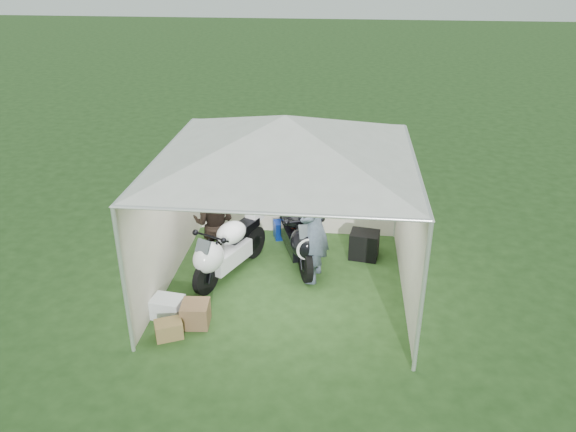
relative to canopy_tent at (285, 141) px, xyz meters
name	(u,v)px	position (x,y,z in m)	size (l,w,h in m)	color
ground	(286,284)	(0.00, -0.03, -2.58)	(80.00, 80.00, 0.00)	#213F17
canopy_tent	(285,141)	(0.00, 0.00, 0.00)	(5.66, 5.66, 3.00)	silver
motorcycle_white	(227,248)	(-1.04, 0.12, -2.01)	(1.07, 1.93, 1.01)	black
motorcycle_black	(298,233)	(0.14, 0.75, -1.97)	(0.98, 2.15, 1.09)	black
paddock_stand	(286,229)	(-0.18, 1.71, -2.40)	(0.47, 0.29, 0.35)	#1136CD
person_dark_jacket	(214,223)	(-1.36, 0.58, -1.76)	(0.79, 0.61, 1.62)	black
person_blue_jacket	(315,227)	(0.47, 0.22, -1.57)	(0.73, 0.48, 2.01)	slate
equipment_box	(364,245)	(1.36, 1.06, -2.31)	(0.52, 0.42, 0.52)	black
crate_0	(168,307)	(-1.75, -1.14, -2.41)	(0.48, 0.37, 0.32)	silver
crate_1	(196,314)	(-1.25, -1.31, -2.39)	(0.41, 0.41, 0.37)	brown
crate_2	(192,314)	(-1.35, -1.21, -2.47)	(0.28, 0.23, 0.20)	silver
crate_3	(169,329)	(-1.58, -1.66, -2.44)	(0.40, 0.28, 0.27)	olive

